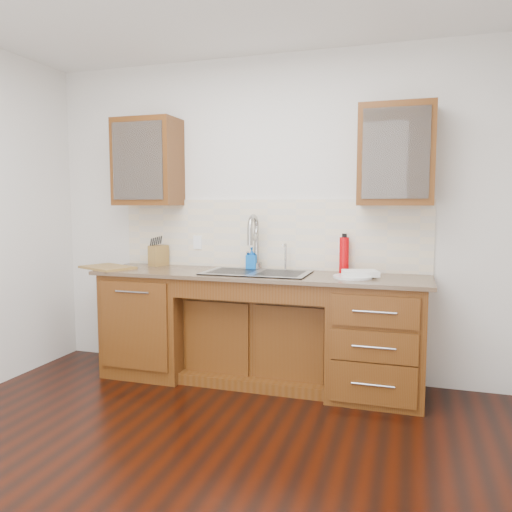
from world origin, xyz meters
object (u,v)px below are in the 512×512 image
(soap_bottle, at_px, (252,258))
(knife_block, at_px, (158,255))
(cutting_board, at_px, (107,267))
(water_bottle, at_px, (344,255))
(plate, at_px, (353,277))

(soap_bottle, distance_m, knife_block, 0.89)
(knife_block, distance_m, cutting_board, 0.46)
(water_bottle, height_order, plate, water_bottle)
(water_bottle, distance_m, cutting_board, 2.01)
(soap_bottle, relative_size, cutting_board, 0.43)
(plate, xyz_separation_m, cutting_board, (-2.08, -0.07, 0.00))
(soap_bottle, relative_size, plate, 0.65)
(knife_block, xyz_separation_m, cutting_board, (-0.32, -0.32, -0.08))
(cutting_board, bearing_deg, knife_block, 45.33)
(cutting_board, bearing_deg, plate, 1.97)
(water_bottle, relative_size, plate, 0.98)
(knife_block, height_order, cutting_board, knife_block)
(water_bottle, bearing_deg, soap_bottle, -177.69)
(water_bottle, height_order, cutting_board, water_bottle)
(soap_bottle, height_order, plate, soap_bottle)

